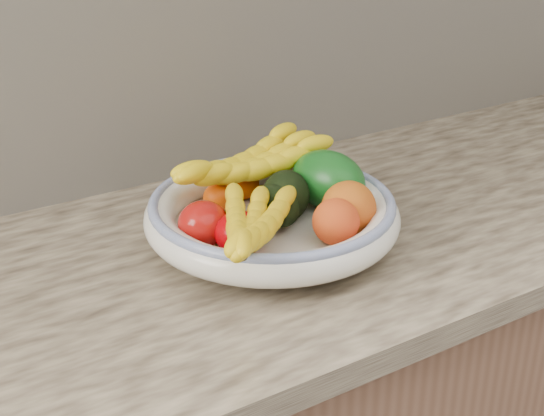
{
  "coord_description": "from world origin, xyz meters",
  "views": [
    {
      "loc": [
        -0.55,
        0.78,
        1.45
      ],
      "look_at": [
        0.0,
        1.66,
        0.96
      ],
      "focal_mm": 50.0,
      "sensor_mm": 36.0,
      "label": 1
    }
  ],
  "objects": [
    {
      "name": "fruit_bowl",
      "position": [
        0.0,
        1.66,
        0.95
      ],
      "size": [
        0.39,
        0.39,
        0.08
      ],
      "color": "white",
      "rests_on": "kitchen_counter"
    },
    {
      "name": "peach_front",
      "position": [
        0.05,
        1.56,
        0.97
      ],
      "size": [
        0.09,
        0.09,
        0.07
      ],
      "primitive_type": "ellipsoid",
      "rotation": [
        0.0,
        0.0,
        0.35
      ],
      "color": "orange",
      "rests_on": "fruit_bowl"
    },
    {
      "name": "banana_bunch_back",
      "position": [
        0.02,
        1.75,
        0.99
      ],
      "size": [
        0.32,
        0.16,
        0.09
      ],
      "primitive_type": null,
      "rotation": [
        0.0,
        0.0,
        0.17
      ],
      "color": "yellow",
      "rests_on": "fruit_bowl"
    },
    {
      "name": "green_mango",
      "position": [
        0.11,
        1.67,
        0.98
      ],
      "size": [
        0.14,
        0.16,
        0.12
      ],
      "primitive_type": "ellipsoid",
      "rotation": [
        0.0,
        0.31,
        0.27
      ],
      "color": "#0E4C14",
      "rests_on": "fruit_bowl"
    },
    {
      "name": "clementine_back_right",
      "position": [
        0.01,
        1.78,
        0.95
      ],
      "size": [
        0.07,
        0.07,
        0.05
      ],
      "primitive_type": "ellipsoid",
      "rotation": [
        0.0,
        0.0,
        -0.4
      ],
      "color": "#E55304",
      "rests_on": "fruit_bowl"
    },
    {
      "name": "tomato_left",
      "position": [
        -0.11,
        1.66,
        0.96
      ],
      "size": [
        0.08,
        0.08,
        0.07
      ],
      "primitive_type": "ellipsoid",
      "rotation": [
        0.0,
        0.0,
        0.04
      ],
      "color": "#AA100C",
      "rests_on": "fruit_bowl"
    },
    {
      "name": "clementine_back_left",
      "position": [
        -0.04,
        1.75,
        0.95
      ],
      "size": [
        0.06,
        0.06,
        0.04
      ],
      "primitive_type": "ellipsoid",
      "rotation": [
        0.0,
        0.0,
        -0.17
      ],
      "color": "#EB4F04",
      "rests_on": "fruit_bowl"
    },
    {
      "name": "banana_bunch_front",
      "position": [
        -0.09,
        1.57,
        0.98
      ],
      "size": [
        0.25,
        0.28,
        0.07
      ],
      "primitive_type": null,
      "rotation": [
        0.0,
        0.0,
        0.9
      ],
      "color": "yellow",
      "rests_on": "fruit_bowl"
    },
    {
      "name": "peach_right",
      "position": [
        0.09,
        1.58,
        0.97
      ],
      "size": [
        0.1,
        0.1,
        0.08
      ],
      "primitive_type": "ellipsoid",
      "rotation": [
        0.0,
        0.0,
        0.16
      ],
      "color": "orange",
      "rests_on": "fruit_bowl"
    },
    {
      "name": "avocado_right",
      "position": [
        0.04,
        1.68,
        0.96
      ],
      "size": [
        0.13,
        0.13,
        0.08
      ],
      "primitive_type": "ellipsoid",
      "rotation": [
        0.0,
        0.0,
        -0.64
      ],
      "color": "black",
      "rests_on": "fruit_bowl"
    },
    {
      "name": "avocado_center",
      "position": [
        0.0,
        1.66,
        0.96
      ],
      "size": [
        0.07,
        0.09,
        0.06
      ],
      "primitive_type": "ellipsoid",
      "rotation": [
        0.0,
        0.0,
        -0.05
      ],
      "color": "black",
      "rests_on": "fruit_bowl"
    },
    {
      "name": "tomato_near_left",
      "position": [
        -0.09,
        1.61,
        0.96
      ],
      "size": [
        0.09,
        0.09,
        0.06
      ],
      "primitive_type": "ellipsoid",
      "rotation": [
        0.0,
        0.0,
        -0.37
      ],
      "color": "#A70005",
      "rests_on": "fruit_bowl"
    }
  ]
}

